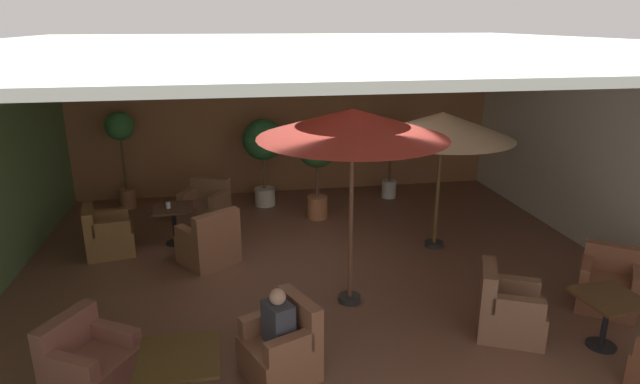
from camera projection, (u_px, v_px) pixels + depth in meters
name	position (u px, v px, depth m)	size (l,w,h in m)	color
ground_plane	(325.00, 283.00, 8.08)	(9.53, 9.50, 0.02)	brown
wall_back_brick	(287.00, 117.00, 11.96)	(9.53, 0.08, 3.45)	#9B6741
wall_right_plain	(623.00, 158.00, 8.33)	(0.08, 9.50, 3.45)	silver
ceiling_slab	(326.00, 44.00, 7.01)	(9.53, 9.50, 0.06)	silver
cafe_table_front_left	(174.00, 216.00, 9.33)	(0.69, 0.69, 0.68)	black
armchair_front_left_north	(107.00, 235.00, 9.00)	(0.89, 0.88, 0.84)	brown
armchair_front_left_east	(209.00, 244.00, 8.62)	(1.08, 1.06, 0.93)	#936043
armchair_front_left_south	(205.00, 207.00, 10.40)	(1.05, 1.01, 0.84)	#865F43
cafe_table_front_right	(608.00, 307.00, 6.32)	(0.78, 0.78, 0.68)	black
armchair_front_right_east	(608.00, 286.00, 7.32)	(1.06, 1.06, 0.82)	brown
armchair_front_right_south	(507.00, 310.00, 6.66)	(1.00, 0.96, 0.89)	brown
cafe_table_mid_center	(180.00, 368.00, 5.21)	(0.79, 0.79, 0.68)	black
armchair_mid_center_north	(90.00, 364.00, 5.67)	(1.06, 1.05, 0.82)	brown
armchair_mid_center_south	(282.00, 349.00, 5.88)	(0.93, 0.95, 0.89)	brown
patio_umbrella_tall_red	(353.00, 124.00, 6.77)	(2.47, 2.47, 2.72)	#2D2D2D
patio_umbrella_center_beige	(442.00, 126.00, 8.71)	(2.36, 2.36, 2.36)	#2D2D2D
potted_tree_left_corner	(121.00, 142.00, 10.86)	(0.58, 0.58, 2.04)	#A46947
potted_tree_mid_left	(317.00, 156.00, 10.33)	(0.79, 0.79, 1.84)	#AE6A43
potted_tree_mid_right	(391.00, 142.00, 11.58)	(0.81, 0.81, 1.74)	silver
potted_tree_right_corner	(263.00, 146.00, 11.06)	(0.85, 0.85, 1.86)	beige
patron_by_window	(278.00, 320.00, 5.74)	(0.36, 0.42, 0.65)	#3A3C45
iced_drink_cup	(168.00, 205.00, 9.22)	(0.08, 0.08, 0.11)	white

